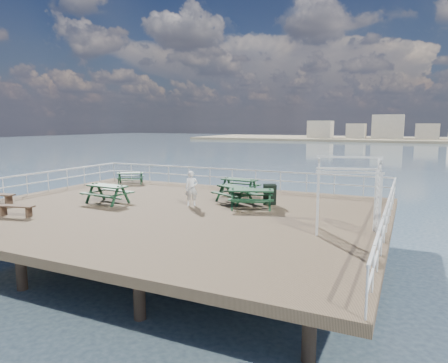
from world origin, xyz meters
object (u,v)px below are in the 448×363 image
picnic_table_a (130,176)px  picnic_table_c (239,183)px  person (191,188)px  flat_bench_far (16,208)px  picnic_table_d (107,190)px  picnic_table_e (251,195)px  picnic_table_b (234,191)px  trellis_arbor (347,199)px

picnic_table_a → picnic_table_c: bearing=-35.8°
picnic_table_c → person: size_ratio=1.27×
picnic_table_a → flat_bench_far: (1.45, -9.16, -0.17)m
picnic_table_d → picnic_table_e: picnic_table_d is taller
picnic_table_a → picnic_table_b: 8.80m
picnic_table_a → picnic_table_d: picnic_table_d is taller
picnic_table_c → person: (-0.79, -3.71, 0.21)m
picnic_table_e → picnic_table_b: bearing=124.9°
trellis_arbor → picnic_table_b: bearing=138.5°
picnic_table_b → picnic_table_c: picnic_table_c is taller
picnic_table_c → picnic_table_d: picnic_table_d is taller
picnic_table_a → picnic_table_c: size_ratio=1.02×
flat_bench_far → person: (5.38, 4.87, 0.46)m
picnic_table_a → picnic_table_e: bearing=-52.6°
picnic_table_e → picnic_table_a: bearing=139.4°
picnic_table_a → picnic_table_e: 10.19m
picnic_table_c → flat_bench_far: bearing=-119.7°
picnic_table_e → trellis_arbor: (4.43, -2.43, 0.56)m
picnic_table_a → person: size_ratio=1.29×
picnic_table_a → picnic_table_c: 7.65m
trellis_arbor → person: size_ratio=1.66×
picnic_table_d → picnic_table_e: (6.57, 1.78, -0.01)m
picnic_table_d → flat_bench_far: bearing=-106.2°
picnic_table_a → flat_bench_far: 9.28m
picnic_table_b → trellis_arbor: size_ratio=0.87×
flat_bench_far → picnic_table_c: bearing=40.7°
picnic_table_d → person: 4.07m
picnic_table_c → flat_bench_far: 10.58m
picnic_table_a → person: person is taller
picnic_table_a → picnic_table_b: size_ratio=0.90×
picnic_table_d → person: person is taller
picnic_table_c → person: bearing=-96.0°
picnic_table_c → flat_bench_far: size_ratio=1.26×
picnic_table_d → person: size_ratio=1.34×
picnic_table_a → flat_bench_far: size_ratio=1.28×
flat_bench_far → trellis_arbor: size_ratio=0.61×
person → picnic_table_c: bearing=46.9°
flat_bench_far → trellis_arbor: 12.88m
picnic_table_a → person: bearing=-63.6°
picnic_table_e → picnic_table_d: bearing=175.6°
picnic_table_b → picnic_table_e: 1.45m
picnic_table_a → person: 8.07m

